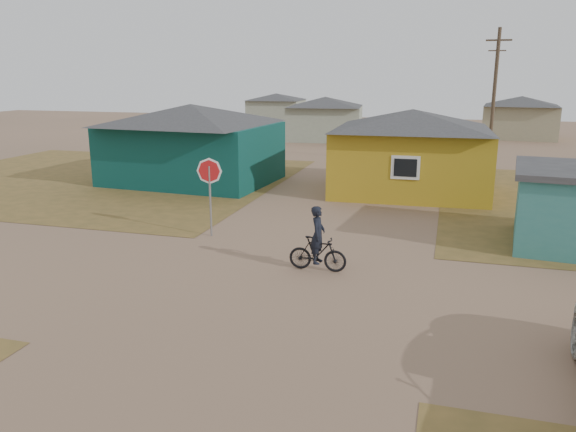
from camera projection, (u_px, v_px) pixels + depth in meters
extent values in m
plane|color=#8C6951|center=(269.00, 293.00, 14.45)|extent=(120.00, 120.00, 0.00)
cube|color=brown|center=(97.00, 178.00, 30.29)|extent=(20.00, 18.00, 0.00)
cube|color=#0A3834|center=(192.00, 153.00, 28.92)|extent=(8.40, 6.54, 3.00)
pyramid|color=#313133|center=(191.00, 114.00, 28.43)|extent=(8.93, 7.08, 1.00)
cube|color=#AE8B1A|center=(410.00, 161.00, 26.45)|extent=(7.21, 6.24, 3.00)
pyramid|color=#313133|center=(413.00, 119.00, 25.97)|extent=(7.72, 6.76, 0.90)
cube|color=silver|center=(405.00, 168.00, 23.59)|extent=(1.20, 0.06, 1.00)
cube|color=black|center=(405.00, 168.00, 23.56)|extent=(0.95, 0.04, 0.75)
cube|color=gray|center=(325.00, 123.00, 47.37)|extent=(6.49, 5.60, 2.80)
pyramid|color=#313133|center=(325.00, 102.00, 46.93)|extent=(7.04, 6.15, 0.80)
cube|color=gray|center=(520.00, 122.00, 48.69)|extent=(6.41, 5.50, 2.80)
pyramid|color=#313133|center=(522.00, 101.00, 48.24)|extent=(6.95, 6.05, 0.80)
cube|color=gray|center=(276.00, 113.00, 60.70)|extent=(5.75, 5.28, 2.70)
pyramid|color=#313133|center=(276.00, 97.00, 60.28)|extent=(6.28, 5.81, 0.70)
cylinder|color=#493A2C|center=(494.00, 100.00, 32.21)|extent=(0.20, 0.20, 8.00)
cube|color=#493A2C|center=(499.00, 40.00, 31.40)|extent=(1.40, 0.10, 0.10)
cylinder|color=#493A2C|center=(494.00, 92.00, 46.85)|extent=(0.20, 0.20, 8.00)
cube|color=#493A2C|center=(497.00, 51.00, 46.04)|extent=(1.40, 0.10, 0.10)
cylinder|color=gray|center=(210.00, 201.00, 19.26)|extent=(0.07, 0.07, 2.46)
imported|color=black|center=(318.00, 254.00, 16.01)|extent=(1.68, 0.48, 1.01)
imported|color=black|center=(318.00, 235.00, 15.87)|extent=(0.40, 0.61, 1.66)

